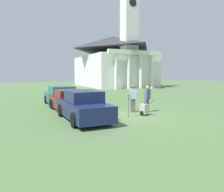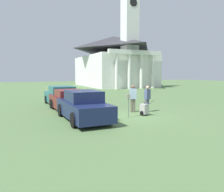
{
  "view_description": "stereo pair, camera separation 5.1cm",
  "coord_description": "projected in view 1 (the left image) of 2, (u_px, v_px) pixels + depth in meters",
  "views": [
    {
      "loc": [
        -6.06,
        -11.25,
        2.49
      ],
      "look_at": [
        -0.53,
        1.14,
        1.1
      ],
      "focal_mm": 35.0,
      "sensor_mm": 36.0,
      "label": 1
    },
    {
      "loc": [
        -6.01,
        -11.27,
        2.49
      ],
      "look_at": [
        -0.53,
        1.14,
        1.1
      ],
      "focal_mm": 35.0,
      "sensor_mm": 36.0,
      "label": 2
    }
  ],
  "objects": [
    {
      "name": "ground_plane",
      "position": [
        128.0,
        116.0,
        12.93
      ],
      "size": [
        120.0,
        120.0,
        0.0
      ],
      "primitive_type": "plane",
      "color": "#517042"
    },
    {
      "name": "parked_car_navy",
      "position": [
        83.0,
        107.0,
        11.71
      ],
      "size": [
        2.05,
        4.87,
        1.6
      ],
      "rotation": [
        0.0,
        0.0,
        0.02
      ],
      "color": "#19234C",
      "rests_on": "ground_plane"
    },
    {
      "name": "parked_car_maroon",
      "position": [
        69.0,
        101.0,
        14.65
      ],
      "size": [
        2.1,
        5.07,
        1.43
      ],
      "rotation": [
        0.0,
        0.0,
        0.02
      ],
      "color": "maroon",
      "rests_on": "ground_plane"
    },
    {
      "name": "parked_car_teal",
      "position": [
        61.0,
        97.0,
        17.14
      ],
      "size": [
        2.12,
        5.33,
        1.52
      ],
      "rotation": [
        0.0,
        0.0,
        0.02
      ],
      "color": "#23666B",
      "rests_on": "ground_plane"
    },
    {
      "name": "parking_meter",
      "position": [
        129.0,
        101.0,
        12.42
      ],
      "size": [
        0.18,
        0.09,
        1.33
      ],
      "color": "slate",
      "rests_on": "ground_plane"
    },
    {
      "name": "person_worker",
      "position": [
        133.0,
        97.0,
        14.1
      ],
      "size": [
        0.46,
        0.32,
        1.77
      ],
      "rotation": [
        0.0,
        0.0,
        2.88
      ],
      "color": "#665B4C",
      "rests_on": "ground_plane"
    },
    {
      "name": "person_supervisor",
      "position": [
        147.0,
        97.0,
        14.2
      ],
      "size": [
        0.47,
        0.36,
        1.71
      ],
      "rotation": [
        0.0,
        0.0,
        3.52
      ],
      "color": "#515670",
      "rests_on": "ground_plane"
    },
    {
      "name": "equipment_cart",
      "position": [
        144.0,
        109.0,
        13.07
      ],
      "size": [
        0.51,
        1.0,
        1.0
      ],
      "rotation": [
        0.0,
        0.0,
        0.19
      ],
      "color": "#B2B2AD",
      "rests_on": "ground_plane"
    },
    {
      "name": "church",
      "position": [
        114.0,
        59.0,
        43.68
      ],
      "size": [
        11.66,
        18.0,
        22.93
      ],
      "color": "white",
      "rests_on": "ground_plane"
    }
  ]
}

